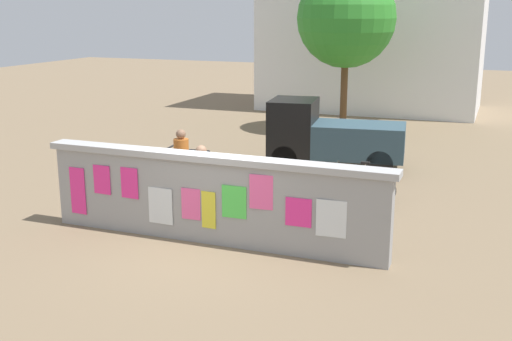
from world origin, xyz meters
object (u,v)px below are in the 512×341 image
at_px(tree_roadside, 346,18).
at_px(person_bystander, 181,157).
at_px(bicycle_far, 357,187).
at_px(auto_rickshaw_truck, 329,135).
at_px(person_walking, 202,176).
at_px(motorcycle, 192,164).
at_px(bicycle_near, 256,189).

bearing_deg(tree_roadside, person_bystander, -98.25).
bearing_deg(bicycle_far, auto_rickshaw_truck, 116.47).
xyz_separation_m(bicycle_far, person_walking, (-2.61, -2.54, 0.62)).
distance_m(motorcycle, bicycle_far, 4.27).
bearing_deg(motorcycle, bicycle_near, -28.96).
distance_m(auto_rickshaw_truck, tree_roadside, 6.38).
xyz_separation_m(auto_rickshaw_truck, person_walking, (-1.17, -5.43, 0.09)).
relative_size(bicycle_near, person_bystander, 1.03).
relative_size(bicycle_far, tree_roadside, 0.30).
height_order(person_walking, tree_roadside, tree_roadside).
relative_size(auto_rickshaw_truck, person_walking, 2.32).
height_order(auto_rickshaw_truck, bicycle_near, auto_rickshaw_truck).
xyz_separation_m(bicycle_near, person_bystander, (-1.73, -0.21, 0.62)).
distance_m(motorcycle, person_bystander, 1.59).
height_order(motorcycle, tree_roadside, tree_roadside).
bearing_deg(tree_roadside, bicycle_near, -87.95).
distance_m(auto_rickshaw_truck, bicycle_near, 3.93).
bearing_deg(bicycle_near, motorcycle, 151.04).
bearing_deg(motorcycle, auto_rickshaw_truck, 43.00).
relative_size(bicycle_near, tree_roadside, 0.30).
bearing_deg(auto_rickshaw_truck, tree_roadside, 99.85).
relative_size(auto_rickshaw_truck, motorcycle, 1.98).
xyz_separation_m(motorcycle, tree_roadside, (1.86, 8.18, 3.44)).
xyz_separation_m(bicycle_near, person_walking, (-0.55, -1.58, 0.62)).
relative_size(auto_rickshaw_truck, bicycle_near, 2.25).
distance_m(person_walking, tree_roadside, 11.36).
relative_size(bicycle_far, person_bystander, 1.05).
bearing_deg(bicycle_near, auto_rickshaw_truck, 80.74).
relative_size(bicycle_far, person_walking, 1.05).
bearing_deg(person_bystander, bicycle_far, 17.00).
relative_size(person_walking, tree_roadside, 0.29).
relative_size(motorcycle, tree_roadside, 0.34).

